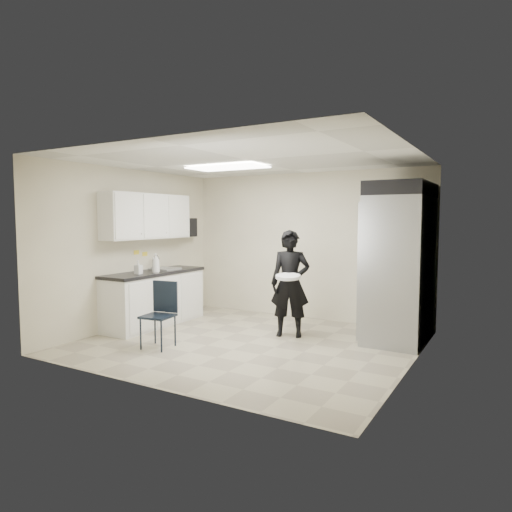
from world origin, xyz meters
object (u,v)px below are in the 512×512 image
Objects in this scene: folding_chair at (158,316)px; man_tuxedo at (290,283)px; commercial_fridge at (400,269)px; lower_counter at (155,299)px.

man_tuxedo is (1.30, 1.49, 0.36)m from folding_chair.
folding_chair is 0.55× the size of man_tuxedo.
commercial_fridge is 1.62m from man_tuxedo.
man_tuxedo is at bearing 41.41° from folding_chair.
man_tuxedo reaches higher than lower_counter.
man_tuxedo reaches higher than folding_chair.
folding_chair reaches higher than lower_counter.
folding_chair is at bearing -142.95° from commercial_fridge.
folding_chair is 2.01m from man_tuxedo.
folding_chair is (1.00, -1.03, 0.01)m from lower_counter.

